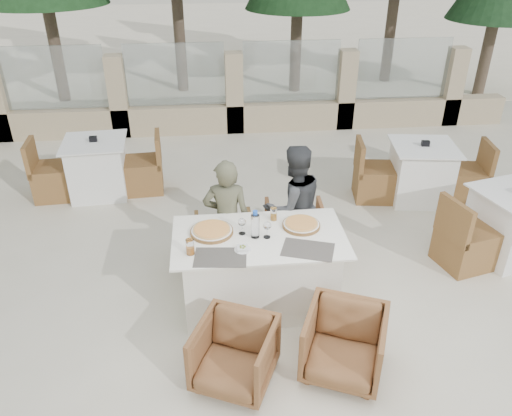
{
  "coord_description": "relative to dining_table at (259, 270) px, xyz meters",
  "views": [
    {
      "loc": [
        -0.5,
        -3.8,
        3.26
      ],
      "look_at": [
        -0.08,
        0.34,
        0.9
      ],
      "focal_mm": 35.0,
      "sensor_mm": 36.0,
      "label": 1
    }
  ],
  "objects": [
    {
      "name": "armchair_near_right",
      "position": [
        0.6,
        -0.94,
        -0.09
      ],
      "size": [
        0.83,
        0.84,
        0.59
      ],
      "primitive_type": "imported",
      "rotation": [
        0.0,
        0.0,
        -0.41
      ],
      "color": "brown",
      "rests_on": "ground"
    },
    {
      "name": "perimeter_wall_far",
      "position": [
        0.08,
        4.76,
        0.42
      ],
      "size": [
        10.0,
        0.34,
        1.6
      ],
      "primitive_type": null,
      "color": "tan",
      "rests_on": "ground"
    },
    {
      "name": "dining_table",
      "position": [
        0.0,
        0.0,
        0.0
      ],
      "size": [
        1.6,
        0.9,
        0.77
      ],
      "primitive_type": null,
      "color": "white",
      "rests_on": "ground"
    },
    {
      "name": "armchair_far_left",
      "position": [
        -0.3,
        0.64,
        -0.1
      ],
      "size": [
        0.63,
        0.65,
        0.57
      ],
      "primitive_type": "imported",
      "rotation": [
        0.0,
        0.0,
        3.18
      ],
      "color": "brown",
      "rests_on": "ground"
    },
    {
      "name": "beer_glass_right",
      "position": [
        0.17,
        0.28,
        0.45
      ],
      "size": [
        0.07,
        0.07,
        0.13
      ],
      "primitive_type": "cylinder",
      "rotation": [
        0.0,
        0.0,
        0.04
      ],
      "color": "orange",
      "rests_on": "dining_table"
    },
    {
      "name": "ground",
      "position": [
        0.08,
        -0.04,
        -0.39
      ],
      "size": [
        80.0,
        80.0,
        0.0
      ],
      "primitive_type": "plane",
      "color": "beige",
      "rests_on": "ground"
    },
    {
      "name": "olive_dish",
      "position": [
        -0.17,
        -0.21,
        0.41
      ],
      "size": [
        0.14,
        0.14,
        0.04
      ],
      "primitive_type": null,
      "rotation": [
        0.0,
        0.0,
        0.31
      ],
      "color": "silver",
      "rests_on": "dining_table"
    },
    {
      "name": "pizza_left",
      "position": [
        -0.43,
        0.1,
        0.41
      ],
      "size": [
        0.41,
        0.41,
        0.05
      ],
      "primitive_type": "cylinder",
      "rotation": [
        0.0,
        0.0,
        -0.02
      ],
      "color": "orange",
      "rests_on": "dining_table"
    },
    {
      "name": "placemat_near_right",
      "position": [
        0.4,
        -0.26,
        0.39
      ],
      "size": [
        0.52,
        0.43,
        0.0
      ],
      "primitive_type": "cube",
      "rotation": [
        0.0,
        0.0,
        -0.33
      ],
      "color": "#534D47",
      "rests_on": "dining_table"
    },
    {
      "name": "diner_right",
      "position": [
        0.43,
        0.66,
        0.3
      ],
      "size": [
        0.79,
        0.69,
        1.38
      ],
      "primitive_type": "imported",
      "rotation": [
        0.0,
        0.0,
        3.44
      ],
      "color": "#3A3C3F",
      "rests_on": "ground"
    },
    {
      "name": "bg_table_b",
      "position": [
        2.38,
        1.93,
        0.0
      ],
      "size": [
        1.74,
        1.05,
        0.77
      ],
      "primitive_type": null,
      "rotation": [
        0.0,
        0.0,
        -0.14
      ],
      "color": "white",
      "rests_on": "ground"
    },
    {
      "name": "placemat_near_left",
      "position": [
        -0.37,
        -0.3,
        0.39
      ],
      "size": [
        0.48,
        0.34,
        0.0
      ],
      "primitive_type": "cube",
      "rotation": [
        0.0,
        0.0,
        -0.1
      ],
      "color": "#4F4A44",
      "rests_on": "dining_table"
    },
    {
      "name": "wine_glass_near",
      "position": [
        0.07,
        -0.02,
        0.48
      ],
      "size": [
        0.1,
        0.1,
        0.18
      ],
      "primitive_type": null,
      "rotation": [
        0.0,
        0.0,
        -0.37
      ],
      "color": "white",
      "rests_on": "dining_table"
    },
    {
      "name": "bg_table_a",
      "position": [
        -1.94,
        2.53,
        0.0
      ],
      "size": [
        1.69,
        0.93,
        0.77
      ],
      "primitive_type": null,
      "rotation": [
        0.0,
        0.0,
        0.07
      ],
      "color": "white",
      "rests_on": "ground"
    },
    {
      "name": "beer_glass_left",
      "position": [
        -0.63,
        -0.22,
        0.46
      ],
      "size": [
        0.09,
        0.09,
        0.15
      ],
      "primitive_type": "cylinder",
      "rotation": [
        0.0,
        0.0,
        -0.38
      ],
      "color": "orange",
      "rests_on": "dining_table"
    },
    {
      "name": "sand_patch",
      "position": [
        0.08,
        13.96,
        -0.38
      ],
      "size": [
        30.0,
        16.0,
        0.01
      ],
      "primitive_type": "cube",
      "color": "#FBEECD",
      "rests_on": "ground"
    },
    {
      "name": "pizza_right",
      "position": [
        0.41,
        0.13,
        0.41
      ],
      "size": [
        0.44,
        0.44,
        0.05
      ],
      "primitive_type": "cylinder",
      "rotation": [
        0.0,
        0.0,
        -0.29
      ],
      "color": "#CD611C",
      "rests_on": "dining_table"
    },
    {
      "name": "armchair_near_left",
      "position": [
        -0.3,
        -0.95,
        -0.11
      ],
      "size": [
        0.8,
        0.81,
        0.56
      ],
      "primitive_type": "imported",
      "rotation": [
        0.0,
        0.0,
        -0.42
      ],
      "color": "brown",
      "rests_on": "ground"
    },
    {
      "name": "armchair_far_right",
      "position": [
        0.48,
        0.8,
        -0.09
      ],
      "size": [
        0.67,
        0.69,
        0.6
      ],
      "primitive_type": "imported",
      "rotation": [
        0.0,
        0.0,
        3.09
      ],
      "color": "#9C6239",
      "rests_on": "ground"
    },
    {
      "name": "wine_glass_centre",
      "position": [
        -0.15,
        0.06,
        0.48
      ],
      "size": [
        0.1,
        0.1,
        0.18
      ],
      "primitive_type": null,
      "rotation": [
        0.0,
        0.0,
        0.32
      ],
      "color": "silver",
      "rests_on": "dining_table"
    },
    {
      "name": "water_bottle",
      "position": [
        -0.04,
        -0.01,
        0.52
      ],
      "size": [
        0.11,
        0.11,
        0.27
      ],
      "primitive_type": "cylinder",
      "rotation": [
        0.0,
        0.0,
        -0.42
      ],
      "color": "#C1DDFD",
      "rests_on": "dining_table"
    },
    {
      "name": "bg_table_c",
      "position": [
        2.87,
        0.55,
        0.0
      ],
      "size": [
        1.79,
        1.2,
        0.77
      ],
      "primitive_type": null,
      "rotation": [
        0.0,
        0.0,
        0.25
      ],
      "color": "white",
      "rests_on": "ground"
    },
    {
      "name": "diner_left",
      "position": [
        -0.28,
        0.51,
        0.27
      ],
      "size": [
        0.51,
        0.36,
        1.32
      ],
      "primitive_type": "imported",
      "rotation": [
        0.0,
        0.0,
        3.03
      ],
      "color": "#55553E",
      "rests_on": "ground"
    }
  ]
}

